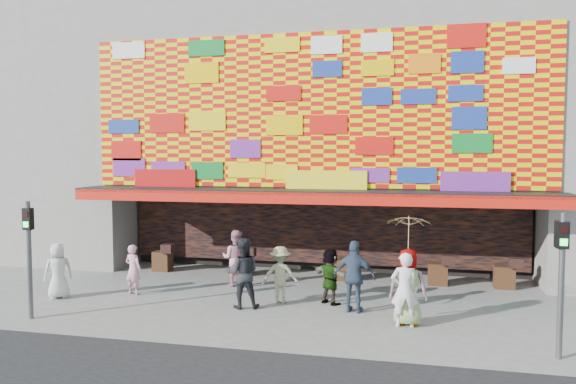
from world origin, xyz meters
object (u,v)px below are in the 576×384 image
object	(u,v)px
ped_i	(236,258)
parasol	(409,236)
signal_right	(562,269)
ped_d	(280,275)
ped_a	(58,271)
ped_h	(405,290)
ped_f	(330,276)
ped_e	(355,277)
signal_left	(29,246)
ped_c	(243,273)
ped_b	(133,269)
ped_g	(408,287)

from	to	relation	value
ped_i	parasol	xyz separation A→B (m)	(5.38, -2.91, 1.31)
signal_right	ped_d	distance (m)	7.25
ped_a	ped_h	distance (m)	9.84
signal_right	parasol	bearing A→B (deg)	152.28
ped_a	ped_i	bearing A→B (deg)	165.16
ped_f	ped_d	bearing A→B (deg)	44.62
signal_right	ped_a	bearing A→B (deg)	171.55
ped_d	ped_f	xyz separation A→B (m)	(1.37, 0.23, -0.02)
ped_d	parasol	size ratio (longest dim) A/B	0.82
ped_e	ped_f	distance (m)	1.02
signal_left	signal_right	distance (m)	12.40
ped_h	parasol	xyz separation A→B (m)	(0.07, 0.15, 1.29)
signal_left	ped_c	xyz separation A→B (m)	(4.94, 2.17, -0.91)
signal_left	ped_f	bearing A→B (deg)	23.28
ped_a	ped_f	bearing A→B (deg)	143.93
signal_left	signal_right	xyz separation A→B (m)	(12.40, 0.00, 0.00)
signal_right	ped_b	world-z (taller)	signal_right
ped_c	ped_h	bearing A→B (deg)	155.34
ped_h	ped_b	bearing A→B (deg)	-17.88
signal_left	ped_h	distance (m)	9.43
ped_e	ped_a	bearing A→B (deg)	11.72
signal_right	ped_i	xyz separation A→B (m)	(-8.44, 4.52, -0.97)
signal_right	ped_h	bearing A→B (deg)	155.12
signal_right	ped_g	xyz separation A→B (m)	(-3.06, 1.61, -0.92)
signal_left	parasol	xyz separation A→B (m)	(9.34, 1.61, 0.34)
signal_right	ped_h	size ratio (longest dim) A/B	1.65
ped_e	ped_c	bearing A→B (deg)	13.26
ped_f	ped_h	bearing A→B (deg)	176.32
ped_i	signal_right	bearing A→B (deg)	148.54
ped_e	ped_f	xyz separation A→B (m)	(-0.75, 0.68, -0.17)
ped_b	ped_f	xyz separation A→B (m)	(5.87, 0.28, 0.03)
ped_g	ped_d	bearing A→B (deg)	-16.89
signal_left	ped_g	world-z (taller)	signal_left
ped_f	parasol	bearing A→B (deg)	180.00
ped_d	ped_b	bearing A→B (deg)	-7.15
ped_f	ped_g	bearing A→B (deg)	180.00
ped_h	ped_i	distance (m)	6.13
ped_i	parasol	bearing A→B (deg)	148.29
ped_e	ped_i	bearing A→B (deg)	-19.35
ped_i	ped_c	bearing A→B (deg)	109.37
ped_g	ped_e	bearing A→B (deg)	-27.59
ped_e	ped_g	xyz separation A→B (m)	(1.39, -0.81, -0.01)
signal_right	ped_c	xyz separation A→B (m)	(-7.46, 2.17, -0.91)
parasol	ped_g	bearing A→B (deg)	0.00
ped_f	signal_right	bearing A→B (deg)	-175.89
ped_g	ped_i	bearing A→B (deg)	-25.62
ped_i	parasol	world-z (taller)	parasol
ped_d	ped_h	distance (m)	3.72
ped_b	ped_h	distance (m)	8.05
ped_a	signal_left	bearing A→B (deg)	61.64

